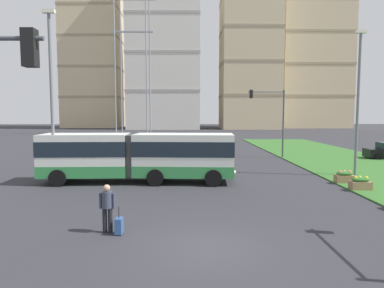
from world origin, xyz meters
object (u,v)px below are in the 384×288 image
Objects in this scene: streetlight_median at (358,98)px; flower_planter_2 at (360,183)px; apartment_tower_westcentre at (164,40)px; apartment_tower_eastcentre at (312,38)px; car_silver_hatch at (126,153)px; streetlight_left at (52,92)px; apartment_tower_west at (93,41)px; flower_planter_3 at (344,177)px; traffic_light_far_right at (272,112)px; pedestrian_crossing at (107,205)px; apartment_tower_centre at (249,49)px; articulated_bus at (138,156)px; rolling_suitcase at (119,226)px.

flower_planter_2 is at bearing -113.02° from streetlight_median.
apartment_tower_eastcentre reaches higher than apartment_tower_westcentre.
car_silver_hatch is 11.30m from streetlight_left.
streetlight_left is at bearing -76.34° from apartment_tower_west.
flower_planter_3 is at bearing -78.37° from apartment_tower_westcentre.
apartment_tower_westcentre is (-14.68, 66.28, 20.53)m from traffic_light_far_right.
streetlight_median is (3.36, -9.59, 0.91)m from traffic_light_far_right.
pedestrian_crossing is 0.03× the size of apartment_tower_eastcentre.
apartment_tower_west is (-37.42, 76.00, 22.20)m from traffic_light_far_right.
apartment_tower_west is 1.19× the size of apartment_tower_centre.
apartment_tower_eastcentre is (43.08, 75.47, 26.50)m from car_silver_hatch.
streetlight_median is 80.42m from apartment_tower_westcentre.
traffic_light_far_right is at bearing 45.97° from articulated_bus.
articulated_bus is 12.66m from flower_planter_3.
apartment_tower_centre reaches higher than car_silver_hatch.
apartment_tower_centre is at bearing 71.41° from car_silver_hatch.
apartment_tower_centre is at bearing -13.27° from apartment_tower_west.
rolling_suitcase is at bearing -141.08° from streetlight_median.
car_silver_hatch is 86.09m from apartment_tower_west.
apartment_tower_westcentre reaches higher than car_silver_hatch.
rolling_suitcase is at bearing -144.15° from flower_planter_3.
rolling_suitcase is 0.02× the size of apartment_tower_eastcentre.
rolling_suitcase is 90.68m from apartment_tower_centre.
rolling_suitcase is 11.18m from streetlight_left.
pedestrian_crossing is 10.51m from streetlight_left.
flower_planter_3 is (14.92, -9.60, -0.33)m from car_silver_hatch.
apartment_tower_west reaches higher than streetlight_median.
flower_planter_3 is at bearing 35.85° from rolling_suitcase.
streetlight_left reaches higher than flower_planter_2.
articulated_bus is 94.72m from apartment_tower_west.
rolling_suitcase is 18.46m from streetlight_median.
apartment_tower_centre reaches higher than flower_planter_3.
traffic_light_far_right is (10.92, 20.55, 3.39)m from pedestrian_crossing.
pedestrian_crossing is at bearing -145.78° from flower_planter_3.
apartment_tower_eastcentre reaches higher than traffic_light_far_right.
streetlight_left is (-17.38, 1.57, 5.08)m from flower_planter_2.
flower_planter_3 is (12.59, -0.63, -1.23)m from articulated_bus.
car_silver_hatch is (-2.33, 8.97, -0.90)m from articulated_bus.
articulated_bus is at bearing 168.56° from flower_planter_2.
pedestrian_crossing is at bearing -103.26° from apartment_tower_centre.
apartment_tower_westcentre is at bearing -23.14° from apartment_tower_west.
apartment_tower_west reaches higher than flower_planter_3.
pedestrian_crossing is (2.55, -18.01, 0.25)m from car_silver_hatch.
pedestrian_crossing is 0.27× the size of traffic_light_far_right.
articulated_bus is 81.81m from apartment_tower_centre.
flower_planter_3 is 80.54m from apartment_tower_centre.
articulated_bus is 16.24m from traffic_light_far_right.
traffic_light_far_right is at bearing 62.03° from pedestrian_crossing.
apartment_tower_centre is at bearing 84.23° from flower_planter_3.
flower_planter_2 is at bearing -107.94° from apartment_tower_eastcentre.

